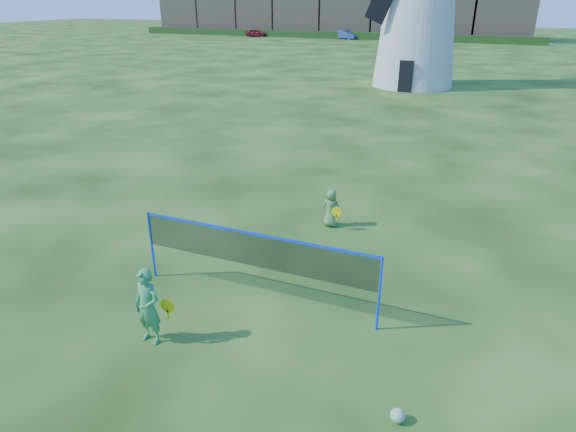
# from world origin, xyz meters

# --- Properties ---
(ground) EXTENTS (220.00, 220.00, 0.00)m
(ground) POSITION_xyz_m (0.00, 0.00, 0.00)
(ground) COLOR black
(ground) RESTS_ON ground
(badminton_net) EXTENTS (5.05, 0.05, 1.55)m
(badminton_net) POSITION_xyz_m (-0.06, -0.56, 1.14)
(badminton_net) COLOR blue
(badminton_net) RESTS_ON ground
(player_girl) EXTENTS (0.70, 0.39, 1.46)m
(player_girl) POSITION_xyz_m (-1.23, -2.46, 0.73)
(player_girl) COLOR #3B9452
(player_girl) RESTS_ON ground
(player_boy) EXTENTS (0.62, 0.40, 1.04)m
(player_boy) POSITION_xyz_m (0.22, 3.45, 0.52)
(player_boy) COLOR #548E44
(player_boy) RESTS_ON ground
(play_ball) EXTENTS (0.22, 0.22, 0.22)m
(play_ball) POSITION_xyz_m (3.23, -2.60, 0.11)
(play_ball) COLOR green
(play_ball) RESTS_ON ground
(terraced_houses) EXTENTS (59.47, 8.40, 8.34)m
(terraced_houses) POSITION_xyz_m (-22.23, 72.00, 3.95)
(terraced_houses) COLOR #8F795F
(terraced_houses) RESTS_ON ground
(hedge) EXTENTS (62.00, 0.80, 1.00)m
(hedge) POSITION_xyz_m (-22.00, 66.00, 0.50)
(hedge) COLOR #193814
(hedge) RESTS_ON ground
(car_left) EXTENTS (3.47, 2.28, 1.10)m
(car_left) POSITION_xyz_m (-32.35, 65.24, 0.55)
(car_left) COLOR maroon
(car_left) RESTS_ON ground
(car_right) EXTENTS (3.94, 2.21, 1.23)m
(car_right) POSITION_xyz_m (-18.09, 65.98, 0.62)
(car_right) COLOR navy
(car_right) RESTS_ON ground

